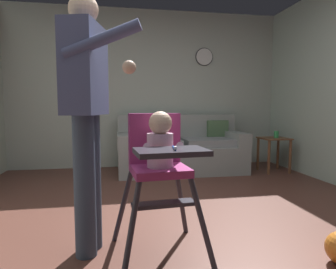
{
  "coord_description": "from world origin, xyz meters",
  "views": [
    {
      "loc": [
        -0.51,
        -2.21,
        0.99
      ],
      "look_at": [
        -0.16,
        -0.2,
        0.8
      ],
      "focal_mm": 31.71,
      "sensor_mm": 36.0,
      "label": 1
    }
  ],
  "objects_px": {
    "couch": "(181,150)",
    "adult_standing": "(87,110)",
    "side_table": "(274,147)",
    "sippy_cup": "(276,134)",
    "high_chair": "(159,156)",
    "wall_clock": "(204,57)"
  },
  "relations": [
    {
      "from": "couch",
      "to": "adult_standing",
      "type": "distance_m",
      "value": 2.73
    },
    {
      "from": "couch",
      "to": "side_table",
      "type": "distance_m",
      "value": 1.42
    },
    {
      "from": "adult_standing",
      "to": "sippy_cup",
      "type": "height_order",
      "value": "adult_standing"
    },
    {
      "from": "side_table",
      "to": "sippy_cup",
      "type": "distance_m",
      "value": 0.19
    },
    {
      "from": "high_chair",
      "to": "sippy_cup",
      "type": "distance_m",
      "value": 3.07
    },
    {
      "from": "wall_clock",
      "to": "couch",
      "type": "bearing_deg",
      "value": -136.45
    },
    {
      "from": "adult_standing",
      "to": "wall_clock",
      "type": "distance_m",
      "value": 3.42
    },
    {
      "from": "adult_standing",
      "to": "sippy_cup",
      "type": "bearing_deg",
      "value": 53.07
    },
    {
      "from": "high_chair",
      "to": "couch",
      "type": "bearing_deg",
      "value": 159.64
    },
    {
      "from": "couch",
      "to": "high_chair",
      "type": "relative_size",
      "value": 1.97
    },
    {
      "from": "high_chair",
      "to": "side_table",
      "type": "height_order",
      "value": "high_chair"
    },
    {
      "from": "high_chair",
      "to": "adult_standing",
      "type": "distance_m",
      "value": 0.56
    },
    {
      "from": "couch",
      "to": "adult_standing",
      "type": "bearing_deg",
      "value": -25.82
    },
    {
      "from": "couch",
      "to": "sippy_cup",
      "type": "height_order",
      "value": "couch"
    },
    {
      "from": "high_chair",
      "to": "sippy_cup",
      "type": "relative_size",
      "value": 9.64
    },
    {
      "from": "side_table",
      "to": "wall_clock",
      "type": "bearing_deg",
      "value": 139.64
    },
    {
      "from": "sippy_cup",
      "to": "wall_clock",
      "type": "bearing_deg",
      "value": 140.67
    },
    {
      "from": "wall_clock",
      "to": "side_table",
      "type": "bearing_deg",
      "value": -40.36
    },
    {
      "from": "adult_standing",
      "to": "wall_clock",
      "type": "relative_size",
      "value": 5.71
    },
    {
      "from": "couch",
      "to": "wall_clock",
      "type": "bearing_deg",
      "value": 133.55
    },
    {
      "from": "sippy_cup",
      "to": "wall_clock",
      "type": "xyz_separation_m",
      "value": [
        -0.92,
        0.76,
        1.25
      ]
    },
    {
      "from": "couch",
      "to": "high_chair",
      "type": "distance_m",
      "value": 2.62
    }
  ]
}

